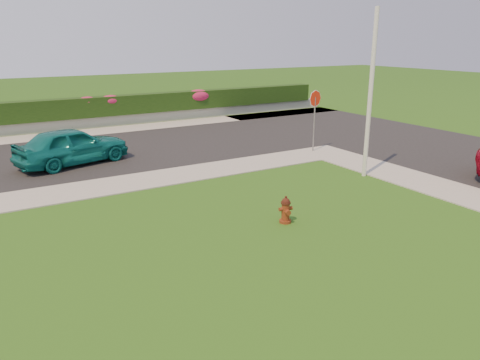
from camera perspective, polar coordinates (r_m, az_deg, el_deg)
ground at (r=10.44m, az=13.35°, el=-11.53°), size 120.00×120.00×0.00m
street_far at (r=21.07m, az=-25.62°, el=1.88°), size 26.00×8.00×0.04m
sidewalk_far at (r=16.20m, az=-27.22°, el=-2.51°), size 24.00×2.00×0.04m
curb_corner at (r=21.14m, az=10.26°, el=3.34°), size 2.00×2.00×0.04m
sidewalk_beyond at (r=26.50m, az=-18.19°, el=5.50°), size 34.00×2.00×0.04m
retaining_wall at (r=27.90m, az=-18.95°, el=6.56°), size 34.00×0.40×0.60m
hedge at (r=27.87m, az=-19.17°, el=8.30°), size 32.00×0.90×1.10m
fire_hydrant at (r=12.91m, az=5.59°, el=-3.69°), size 0.40×0.38×0.77m
sedan_teal at (r=19.76m, az=-19.78°, el=3.95°), size 4.71×2.86×1.50m
utility_pole at (r=17.35m, az=15.60°, el=9.92°), size 0.16×0.16×5.91m
stop_sign at (r=20.92m, az=9.12°, el=8.92°), size 0.74×0.16×2.74m
flower_clump_d at (r=27.84m, az=-18.12°, el=9.08°), size 1.10×0.71×0.55m
flower_clump_e at (r=28.15m, az=-15.52°, el=9.33°), size 1.22×0.78×0.61m
flower_clump_f at (r=30.12m, az=-5.12°, el=10.20°), size 1.57×1.01×0.79m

